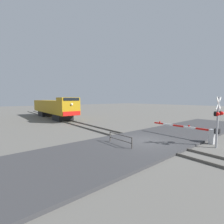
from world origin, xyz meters
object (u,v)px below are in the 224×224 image
at_px(guard_railing, 120,139).
at_px(crossing_signal, 218,117).
at_px(locomotive, 54,107).
at_px(crossing_gate, 202,132).

bearing_deg(guard_railing, crossing_signal, -41.24).
distance_m(locomotive, crossing_signal, 25.64).
relative_size(locomotive, crossing_signal, 4.26).
relative_size(crossing_signal, crossing_gate, 0.63).
height_order(crossing_gate, guard_railing, crossing_gate).
bearing_deg(crossing_signal, guard_railing, 138.76).
xyz_separation_m(locomotive, crossing_gate, (3.80, -24.10, -1.17)).
distance_m(crossing_signal, crossing_gate, 2.21).
distance_m(crossing_gate, guard_railing, 6.96).
bearing_deg(locomotive, guard_railing, -96.43).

